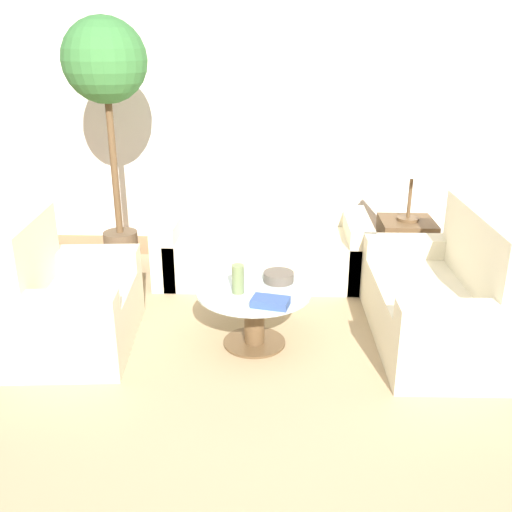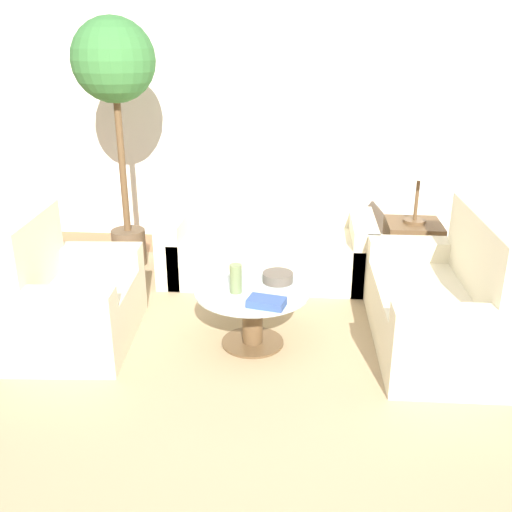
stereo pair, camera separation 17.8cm
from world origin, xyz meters
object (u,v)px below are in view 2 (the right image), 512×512
armchair (67,303)px  book_stack (267,302)px  coffee_table (253,309)px  potted_plant (115,79)px  loveseat (446,306)px  vase (236,279)px  table_lamp (421,160)px  bowl (278,277)px  sofa_main (269,243)px

armchair → book_stack: (1.37, -0.18, 0.15)m
coffee_table → potted_plant: bearing=133.1°
armchair → loveseat: loveseat is taller
potted_plant → vase: bearing=-50.4°
table_lamp → potted_plant: potted_plant is taller
vase → table_lamp: bearing=42.6°
bowl → coffee_table: bearing=-138.6°
book_stack → potted_plant: bearing=143.6°
bowl → table_lamp: bearing=43.8°
book_stack → coffee_table: bearing=127.5°
loveseat → bowl: size_ratio=6.75×
loveseat → coffee_table: (-1.29, -0.12, -0.02)m
vase → sofa_main: bearing=84.8°
armchair → book_stack: bearing=-101.8°
table_lamp → coffee_table: bearing=-136.5°
coffee_table → bowl: size_ratio=3.73×
vase → book_stack: size_ratio=0.76×
coffee_table → bowl: 0.28m
potted_plant → vase: size_ratio=11.08×
sofa_main → book_stack: (0.10, -1.51, 0.15)m
loveseat → vase: (-1.39, -0.17, 0.22)m
potted_plant → loveseat: bearing=-25.9°
vase → bowl: 0.33m
armchair → book_stack: armchair is taller
coffee_table → book_stack: bearing=-65.3°
armchair → vase: armchair is taller
book_stack → armchair: bearing=-174.6°
sofa_main → vase: 1.34m
armchair → potted_plant: (-0.01, 1.43, 1.36)m
bowl → loveseat: bearing=-1.2°
sofa_main → potted_plant: (-1.29, 0.10, 1.36)m
loveseat → sofa_main: bearing=-133.3°
sofa_main → vase: bearing=-95.2°
armchair → loveseat: bearing=-90.3°
loveseat → vase: size_ratio=7.24×
potted_plant → vase: 2.17m
potted_plant → coffee_table: bearing=-46.9°
coffee_table → table_lamp: 1.87m
potted_plant → table_lamp: bearing=-4.5°
sofa_main → vase: (-0.12, -1.32, 0.22)m
coffee_table → table_lamp: table_lamp is taller
vase → bowl: (0.26, 0.20, -0.06)m
bowl → book_stack: 0.39m
loveseat → book_stack: 1.24m
bowl → book_stack: (-0.05, -0.38, -0.01)m
coffee_table → bowl: bowl is taller
vase → book_stack: vase is taller
armchair → potted_plant: potted_plant is taller
loveseat → vase: loveseat is taller
armchair → potted_plant: size_ratio=0.49×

